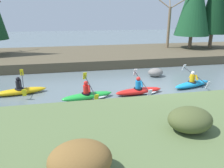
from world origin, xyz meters
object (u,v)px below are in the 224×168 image
(kayaker_trailing, at_px, (89,95))
(kayaker_far_back, at_px, (21,90))
(kayaker_middle, at_px, (141,90))
(boulder_midstream, at_px, (155,72))
(kayaker_lead, at_px, (193,83))

(kayaker_trailing, xyz_separation_m, kayaker_far_back, (-3.66, 1.45, 0.02))
(kayaker_middle, distance_m, boulder_midstream, 3.78)
(kayaker_middle, bearing_deg, kayaker_trailing, 176.79)
(kayaker_far_back, relative_size, boulder_midstream, 2.63)
(kayaker_middle, xyz_separation_m, boulder_midstream, (2.15, 3.10, 0.10))
(kayaker_trailing, bearing_deg, boulder_midstream, 21.48)
(kayaker_trailing, height_order, boulder_midstream, kayaker_trailing)
(kayaker_middle, relative_size, boulder_midstream, 2.63)
(kayaker_middle, height_order, kayaker_trailing, same)
(kayaker_middle, relative_size, kayaker_trailing, 1.00)
(kayaker_middle, xyz_separation_m, kayaker_trailing, (-2.88, -0.17, 0.00))
(kayaker_middle, height_order, boulder_midstream, kayaker_middle)
(kayaker_lead, distance_m, kayaker_middle, 3.53)
(kayaker_lead, xyz_separation_m, kayaker_trailing, (-6.37, -0.67, -0.02))
(kayaker_far_back, xyz_separation_m, boulder_midstream, (8.69, 1.82, 0.08))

